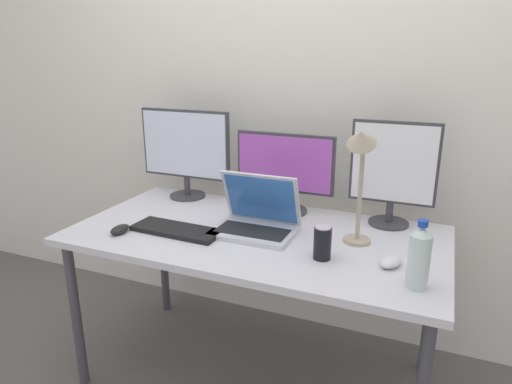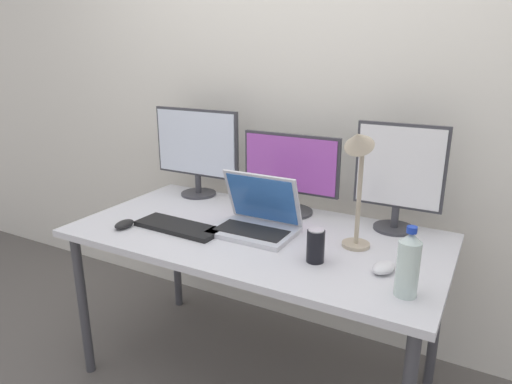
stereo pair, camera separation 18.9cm
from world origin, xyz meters
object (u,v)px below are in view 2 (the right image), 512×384
Objects in this scene: monitor_right at (399,174)px; keyboard_main at (178,227)px; laptop_silver at (257,219)px; mouse_by_keyboard at (384,268)px; mouse_by_laptop at (124,224)px; monitor_center at (290,172)px; water_bottle at (408,265)px; monitor_left at (197,148)px; soda_can_near_keyboard at (316,246)px; desk_lamp at (358,166)px; work_desk at (256,245)px.

monitor_right is 0.97m from keyboard_main.
mouse_by_keyboard is (0.57, -0.12, -0.04)m from laptop_silver.
mouse_by_laptop is at bearing -155.62° from mouse_by_keyboard.
monitor_center is 0.70m from mouse_by_keyboard.
water_bottle is at bearing -19.88° from laptop_silver.
monitor_left is 4.96× the size of mouse_by_laptop.
monitor_right reaches higher than water_bottle.
monitor_left reaches higher than keyboard_main.
water_bottle is 0.35m from soda_can_near_keyboard.
mouse_by_laptop is at bearing -165.00° from desk_lamp.
desk_lamp is at bearing 15.85° from mouse_by_laptop.
monitor_left is 1.45× the size of laptop_silver.
mouse_by_laptop is 1.20m from water_bottle.
soda_can_near_keyboard is (0.64, -0.01, 0.05)m from keyboard_main.
monitor_center is at bearing 145.60° from desk_lamp.
mouse_by_keyboard is 1.06× the size of mouse_by_laptop.
mouse_by_keyboard is (0.88, 0.02, 0.01)m from keyboard_main.
monitor_left is 0.55m from monitor_center.
laptop_silver reaches higher than mouse_by_keyboard.
water_bottle is at bearing -45.24° from desk_lamp.
laptop_silver is 0.58m from mouse_by_laptop.
monitor_right reaches higher than keyboard_main.
keyboard_main is at bearing -160.68° from mouse_by_keyboard.
work_desk is 0.35m from keyboard_main.
water_bottle is (0.98, -0.10, 0.10)m from keyboard_main.
monitor_center reaches higher than water_bottle.
mouse_by_keyboard is at bearing -21.15° from monitor_left.
keyboard_main is 3.70× the size of mouse_by_keyboard.
monitor_center is 0.49m from monitor_right.
laptop_silver is 2.71× the size of soda_can_near_keyboard.
laptop_silver reaches higher than mouse_by_laptop.
water_bottle reaches higher than keyboard_main.
laptop_silver is at bearing -178.49° from desk_lamp.
monitor_right reaches higher than monitor_center.
work_desk is 3.41× the size of monitor_right.
keyboard_main is 0.88m from mouse_by_keyboard.
desk_lamp reaches higher than mouse_by_keyboard.
soda_can_near_keyboard is (0.86, 0.09, 0.05)m from mouse_by_laptop.
work_desk is 0.67m from monitor_right.
laptop_silver is at bearing -173.86° from mouse_by_keyboard.
mouse_by_keyboard is at bearing 7.83° from soda_can_near_keyboard.
laptop_silver is 0.50m from desk_lamp.
desk_lamp is (-0.15, 0.13, 0.32)m from mouse_by_keyboard.
mouse_by_keyboard is 0.46× the size of water_bottle.
laptop_silver is 3.41× the size of mouse_by_laptop.
mouse_by_laptop is (-0.53, -0.23, 0.08)m from work_desk.
laptop_silver reaches higher than soda_can_near_keyboard.
laptop_silver is 0.58m from mouse_by_keyboard.
monitor_center reaches higher than mouse_by_keyboard.
monitor_left is 0.64m from laptop_silver.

